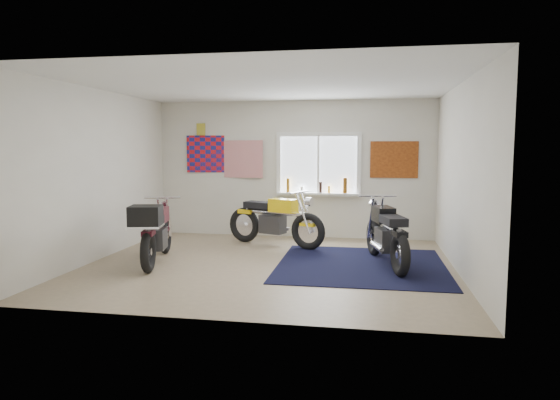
% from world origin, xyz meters
% --- Properties ---
extents(ground, '(5.50, 5.50, 0.00)m').
position_xyz_m(ground, '(0.00, 0.00, 0.00)').
color(ground, '#9E896B').
rests_on(ground, ground).
extents(room_shell, '(5.50, 5.50, 5.50)m').
position_xyz_m(room_shell, '(0.00, 0.00, 1.64)').
color(room_shell, white).
rests_on(room_shell, ground).
extents(navy_rug, '(2.51, 2.61, 0.01)m').
position_xyz_m(navy_rug, '(1.38, 0.21, 0.01)').
color(navy_rug, black).
rests_on(navy_rug, ground).
extents(window_assembly, '(1.66, 0.17, 1.26)m').
position_xyz_m(window_assembly, '(0.50, 2.47, 1.37)').
color(window_assembly, white).
rests_on(window_assembly, room_shell).
extents(oil_bottles, '(1.20, 0.09, 0.30)m').
position_xyz_m(oil_bottles, '(0.59, 2.40, 1.03)').
color(oil_bottles, '#8C5B14').
rests_on(oil_bottles, window_assembly).
extents(flag_display, '(1.60, 0.10, 1.17)m').
position_xyz_m(flag_display, '(-1.90, 2.48, 2.15)').
color(flag_display, red).
rests_on(flag_display, room_shell).
extents(triumph_poster, '(0.90, 0.03, 0.70)m').
position_xyz_m(triumph_poster, '(1.95, 2.48, 1.55)').
color(triumph_poster, '#A54C14').
rests_on(triumph_poster, room_shell).
extents(yellow_triumph, '(1.93, 0.92, 1.02)m').
position_xyz_m(yellow_triumph, '(-0.20, 1.50, 0.45)').
color(yellow_triumph, black).
rests_on(yellow_triumph, ground).
extents(black_chrome_bike, '(0.74, 1.98, 1.03)m').
position_xyz_m(black_chrome_bike, '(1.75, 0.31, 0.45)').
color(black_chrome_bike, black).
rests_on(black_chrome_bike, navy_rug).
extents(maroon_tourer, '(0.81, 1.94, 0.99)m').
position_xyz_m(maroon_tourer, '(-1.72, -0.27, 0.51)').
color(maroon_tourer, black).
rests_on(maroon_tourer, ground).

